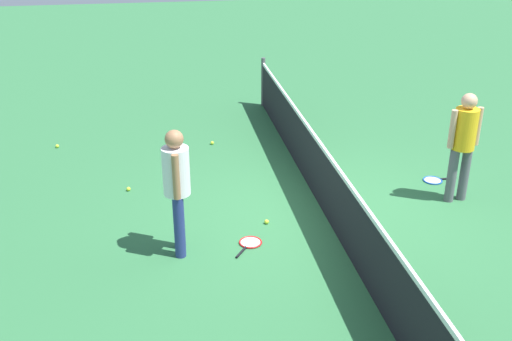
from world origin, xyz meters
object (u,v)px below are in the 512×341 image
(tennis_ball_near_player, at_px, (267,222))
(tennis_ball_baseline, at_px, (212,143))
(tennis_ball_stray_left, at_px, (129,189))
(player_near_side, at_px, (177,182))
(tennis_ball_midcourt, at_px, (57,146))
(player_far_side, at_px, (464,139))
(tennis_racket_far_player, at_px, (434,180))
(tennis_racket_near_player, at_px, (250,243))

(tennis_ball_near_player, xyz_separation_m, tennis_ball_baseline, (-3.14, -0.46, 0.00))
(tennis_ball_stray_left, bearing_deg, player_near_side, 20.40)
(tennis_ball_near_player, relative_size, tennis_ball_baseline, 1.00)
(tennis_ball_baseline, bearing_deg, tennis_ball_near_player, 8.31)
(tennis_ball_near_player, bearing_deg, tennis_ball_midcourt, -136.22)
(player_far_side, height_order, tennis_ball_stray_left, player_far_side)
(tennis_ball_midcourt, distance_m, tennis_ball_baseline, 2.87)
(tennis_ball_near_player, height_order, tennis_ball_stray_left, same)
(tennis_racket_far_player, distance_m, tennis_ball_stray_left, 4.96)
(tennis_ball_near_player, distance_m, tennis_ball_midcourt, 4.79)
(player_far_side, distance_m, tennis_ball_stray_left, 5.18)
(tennis_racket_near_player, bearing_deg, tennis_ball_baseline, -177.89)
(tennis_racket_near_player, bearing_deg, player_far_side, 102.97)
(tennis_racket_near_player, xyz_separation_m, tennis_ball_stray_left, (-1.91, -1.64, 0.02))
(player_near_side, relative_size, tennis_racket_near_player, 2.95)
(tennis_racket_far_player, distance_m, tennis_ball_near_player, 3.12)
(tennis_ball_baseline, relative_size, tennis_ball_stray_left, 1.00)
(tennis_racket_near_player, distance_m, tennis_ball_near_player, 0.60)
(player_far_side, height_order, tennis_racket_near_player, player_far_side)
(tennis_racket_far_player, height_order, tennis_ball_baseline, tennis_ball_baseline)
(tennis_racket_near_player, distance_m, tennis_racket_far_player, 3.61)
(player_far_side, relative_size, tennis_racket_near_player, 2.95)
(player_far_side, height_order, tennis_ball_midcourt, player_far_side)
(tennis_ball_stray_left, bearing_deg, tennis_racket_near_player, 40.74)
(tennis_ball_midcourt, bearing_deg, tennis_ball_near_player, 43.78)
(tennis_racket_near_player, height_order, tennis_racket_far_player, same)
(tennis_ball_baseline, distance_m, tennis_ball_stray_left, 2.30)
(player_far_side, xyz_separation_m, tennis_racket_far_player, (-0.69, -0.02, -1.00))
(tennis_ball_near_player, bearing_deg, tennis_racket_far_player, 107.65)
(tennis_racket_near_player, height_order, tennis_ball_baseline, tennis_ball_baseline)
(player_near_side, distance_m, tennis_racket_near_player, 1.36)
(player_far_side, xyz_separation_m, tennis_ball_baseline, (-2.88, -3.45, -0.98))
(player_far_side, bearing_deg, tennis_ball_midcourt, -116.90)
(tennis_ball_near_player, bearing_deg, player_far_side, 94.97)
(tennis_ball_baseline, xyz_separation_m, tennis_ball_stray_left, (1.74, -1.51, 0.00))
(player_far_side, bearing_deg, tennis_ball_near_player, -85.03)
(player_near_side, xyz_separation_m, tennis_ball_near_player, (-0.53, 1.25, -0.98))
(player_far_side, relative_size, tennis_ball_midcourt, 25.76)
(player_far_side, height_order, tennis_racket_far_player, player_far_side)
(tennis_racket_far_player, distance_m, tennis_ball_baseline, 4.08)
(tennis_racket_near_player, bearing_deg, tennis_ball_stray_left, -139.26)
(player_near_side, distance_m, tennis_ball_near_player, 1.67)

